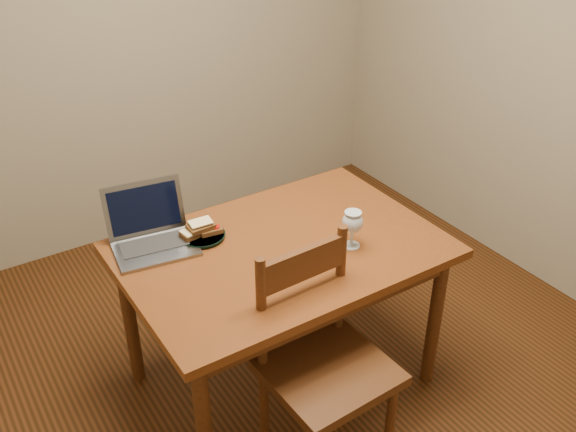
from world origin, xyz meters
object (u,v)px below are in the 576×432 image
milk_glass (352,229)px  laptop (150,229)px  chair (324,356)px  plate (202,236)px  table (282,263)px

milk_glass → laptop: size_ratio=0.45×
chair → milk_glass: 0.53m
plate → laptop: size_ratio=0.54×
table → milk_glass: (0.24, -0.16, 0.17)m
table → chair: bearing=-101.5°
chair → laptop: 0.88m
laptop → plate: bearing=-14.7°
plate → laptop: laptop is taller
chair → laptop: laptop is taller
table → milk_glass: bearing=-32.7°
chair → plate: (-0.16, 0.68, 0.23)m
table → laptop: 0.56m
table → laptop: laptop is taller
table → laptop: bearing=143.9°
table → chair: (-0.09, -0.44, -0.13)m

